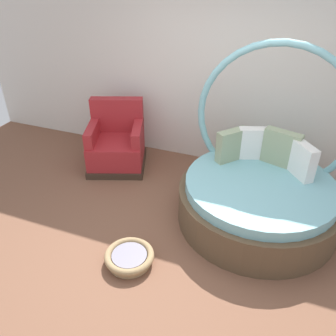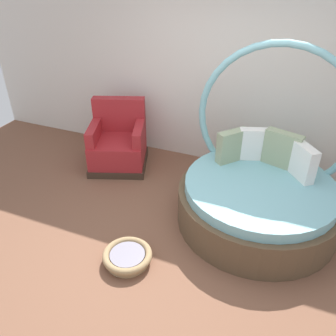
# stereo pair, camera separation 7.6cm
# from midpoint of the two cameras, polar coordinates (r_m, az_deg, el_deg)

# --- Properties ---
(ground_plane) EXTENTS (8.00, 8.00, 0.02)m
(ground_plane) POSITION_cam_midpoint_polar(r_m,az_deg,el_deg) (3.86, -0.16, -12.99)
(ground_plane) COLOR brown
(back_wall) EXTENTS (8.00, 0.12, 2.86)m
(back_wall) POSITION_cam_midpoint_polar(r_m,az_deg,el_deg) (4.87, 8.93, 16.32)
(back_wall) COLOR silver
(back_wall) RESTS_ON ground_plane
(round_daybed) EXTENTS (1.83, 1.83, 1.98)m
(round_daybed) POSITION_cam_midpoint_polar(r_m,az_deg,el_deg) (4.14, 14.39, -3.44)
(round_daybed) COLOR brown
(round_daybed) RESTS_ON ground_plane
(red_armchair) EXTENTS (1.03, 1.03, 0.94)m
(red_armchair) POSITION_cam_midpoint_polar(r_m,az_deg,el_deg) (5.13, -8.85, 3.89)
(red_armchair) COLOR #38281E
(red_armchair) RESTS_ON ground_plane
(pet_basket) EXTENTS (0.51, 0.51, 0.13)m
(pet_basket) POSITION_cam_midpoint_polar(r_m,az_deg,el_deg) (3.67, -6.99, -14.40)
(pet_basket) COLOR #9E7F56
(pet_basket) RESTS_ON ground_plane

